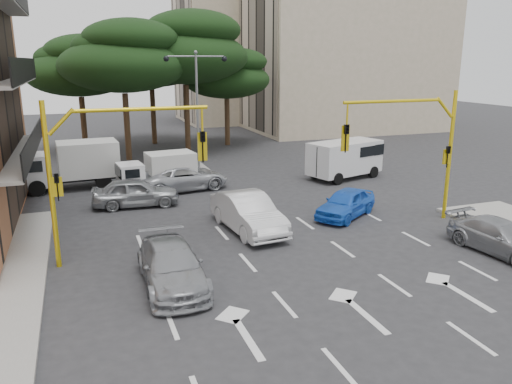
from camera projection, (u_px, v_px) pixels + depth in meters
ground at (297, 256)px, 19.23m from camera, size 120.00×120.00×0.00m
median_strip at (199, 171)px, 33.76m from camera, size 1.40×6.00×0.15m
apartment_beige_near at (346, 40)px, 52.49m from camera, size 20.20×12.15×18.70m
apartment_beige_far at (247, 52)px, 61.36m from camera, size 16.20×12.15×16.70m
pine_left_near at (123, 56)px, 35.96m from camera, size 9.15×9.15×10.23m
pine_center at (186, 47)px, 39.25m from camera, size 9.98×9.98×11.16m
pine_left_far at (79, 66)px, 38.80m from camera, size 8.32×8.32×9.30m
pine_right at (227, 73)px, 42.91m from camera, size 7.49×7.49×8.37m
pine_back at (151, 57)px, 43.32m from camera, size 9.15×9.15×10.23m
signal_mast_right at (419, 139)px, 22.28m from camera, size 5.79×0.37×6.00m
signal_mast_left at (102, 159)px, 17.82m from camera, size 5.79×0.37×6.00m
street_lamp_center at (197, 90)px, 32.40m from camera, size 4.16×0.36×7.77m
car_white_hatch at (248, 213)px, 21.86m from camera, size 2.21×5.14×1.65m
car_blue_compact at (346, 203)px, 23.87m from camera, size 4.18×3.55×1.35m
car_silver_wagon at (172, 266)px, 16.55m from camera, size 2.03×4.82×1.39m
car_silver_cross_a at (183, 178)px, 28.85m from camera, size 5.53×3.21×1.45m
car_silver_cross_b at (136, 192)px, 25.58m from camera, size 4.48×2.09×1.48m
car_silver_parked at (501, 237)px, 19.35m from camera, size 2.32×4.59×1.28m
van_white at (345, 160)px, 31.64m from camera, size 5.25×3.47×2.41m
box_truck_a at (71, 166)px, 28.96m from camera, size 5.71×2.70×2.74m
box_truck_b at (157, 172)px, 28.57m from camera, size 4.59×2.32×2.17m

